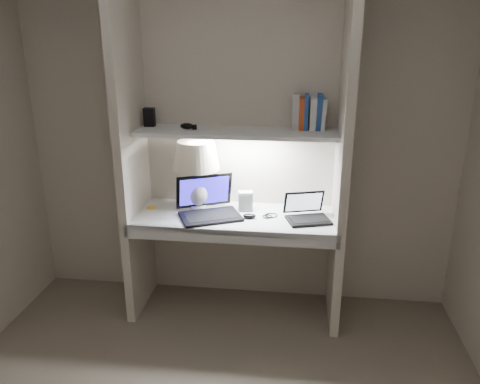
% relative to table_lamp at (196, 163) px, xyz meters
% --- Properties ---
extents(back_wall, '(3.20, 0.01, 2.50)m').
position_rel_table_lamp_xyz_m(back_wall, '(0.29, 0.16, 0.14)').
color(back_wall, beige).
rests_on(back_wall, floor).
extents(alcove_panel_left, '(0.06, 0.55, 2.50)m').
position_rel_table_lamp_xyz_m(alcove_panel_left, '(-0.44, -0.12, 0.14)').
color(alcove_panel_left, beige).
rests_on(alcove_panel_left, floor).
extents(alcove_panel_right, '(0.06, 0.55, 2.50)m').
position_rel_table_lamp_xyz_m(alcove_panel_right, '(1.02, -0.12, 0.14)').
color(alcove_panel_right, beige).
rests_on(alcove_panel_right, floor).
extents(desk, '(1.40, 0.55, 0.04)m').
position_rel_table_lamp_xyz_m(desk, '(0.29, -0.12, -0.36)').
color(desk, white).
rests_on(desk, alcove_panel_left).
extents(desk_apron, '(1.46, 0.03, 0.10)m').
position_rel_table_lamp_xyz_m(desk_apron, '(0.29, -0.38, -0.39)').
color(desk_apron, silver).
rests_on(desk_apron, desk).
extents(shelf, '(1.40, 0.36, 0.03)m').
position_rel_table_lamp_xyz_m(shelf, '(0.29, -0.02, 0.24)').
color(shelf, silver).
rests_on(shelf, back_wall).
extents(strip_light, '(0.60, 0.04, 0.02)m').
position_rel_table_lamp_xyz_m(strip_light, '(0.29, -0.02, 0.22)').
color(strip_light, white).
rests_on(strip_light, shelf).
extents(table_lamp, '(0.34, 0.34, 0.51)m').
position_rel_table_lamp_xyz_m(table_lamp, '(0.00, 0.00, 0.00)').
color(table_lamp, white).
rests_on(table_lamp, desk).
extents(laptop_main, '(0.52, 0.49, 0.27)m').
position_rel_table_lamp_xyz_m(laptop_main, '(0.10, -0.13, -0.28)').
color(laptop_main, black).
rests_on(laptop_main, desk).
extents(laptop_netbook, '(0.35, 0.32, 0.18)m').
position_rel_table_lamp_xyz_m(laptop_netbook, '(0.80, -0.13, -0.30)').
color(laptop_netbook, black).
rests_on(laptop_netbook, desk).
extents(speaker, '(0.11, 0.09, 0.14)m').
position_rel_table_lamp_xyz_m(speaker, '(0.36, -0.01, -0.27)').
color(speaker, silver).
rests_on(speaker, desk).
extents(mouse, '(0.10, 0.06, 0.03)m').
position_rel_table_lamp_xyz_m(mouse, '(0.41, -0.16, -0.32)').
color(mouse, black).
rests_on(mouse, desk).
extents(cable_coil, '(0.09, 0.09, 0.01)m').
position_rel_table_lamp_xyz_m(cable_coil, '(0.56, -0.10, -0.34)').
color(cable_coil, black).
rests_on(cable_coil, desk).
extents(sticky_note, '(0.08, 0.08, 0.00)m').
position_rel_table_lamp_xyz_m(sticky_note, '(-0.35, -0.05, -0.34)').
color(sticky_note, gold).
rests_on(sticky_note, desk).
extents(book_row, '(0.23, 0.16, 0.24)m').
position_rel_table_lamp_xyz_m(book_row, '(0.79, 0.09, 0.37)').
color(book_row, silver).
rests_on(book_row, shelf).
extents(shelf_box, '(0.08, 0.06, 0.13)m').
position_rel_table_lamp_xyz_m(shelf_box, '(-0.35, 0.05, 0.32)').
color(shelf_box, black).
rests_on(shelf_box, shelf).
extents(shelf_gadget, '(0.11, 0.09, 0.04)m').
position_rel_table_lamp_xyz_m(shelf_gadget, '(-0.05, -0.03, 0.28)').
color(shelf_gadget, black).
rests_on(shelf_gadget, shelf).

